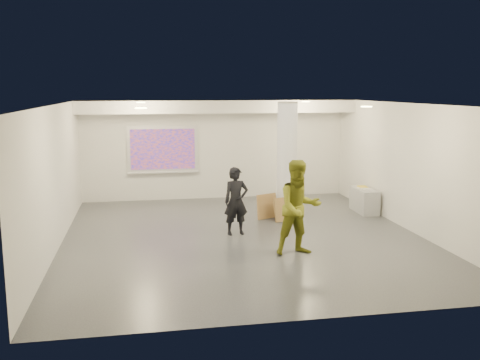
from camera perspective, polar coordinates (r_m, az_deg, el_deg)
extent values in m
cube|color=#34363B|center=(12.22, 0.34, -6.10)|extent=(8.00, 9.00, 0.01)
cube|color=silver|center=(11.76, 0.36, 8.11)|extent=(8.00, 9.00, 0.01)
cube|color=silver|center=(16.30, -2.61, 3.27)|extent=(8.00, 0.01, 3.00)
cube|color=silver|center=(7.60, 6.70, -4.31)|extent=(8.00, 0.01, 3.00)
cube|color=silver|center=(11.83, -19.06, 0.28)|extent=(0.01, 9.00, 3.00)
cube|color=silver|center=(13.23, 17.63, 1.31)|extent=(0.01, 9.00, 3.00)
cube|color=silver|center=(15.66, -2.37, 7.85)|extent=(8.00, 1.10, 0.36)
cylinder|color=#E6DF84|center=(14.05, -10.54, 8.13)|extent=(0.22, 0.22, 0.02)
cylinder|color=#E6DF84|center=(14.72, 7.04, 8.29)|extent=(0.22, 0.22, 0.02)
cylinder|color=#E6DF84|center=(10.05, -10.53, 7.55)|extent=(0.22, 0.22, 0.02)
cylinder|color=#E6DF84|center=(10.97, 13.33, 7.62)|extent=(0.22, 0.22, 0.02)
cylinder|color=white|center=(13.97, 5.02, 2.16)|extent=(0.52, 0.52, 3.00)
cube|color=silver|center=(16.11, -8.24, 3.29)|extent=(2.10, 0.06, 1.40)
cube|color=#0415BF|center=(16.07, -8.24, 3.27)|extent=(1.90, 0.01, 1.20)
cube|color=silver|center=(16.15, -8.18, 0.80)|extent=(2.10, 0.08, 0.04)
cube|color=#939698|center=(14.96, 13.12, -2.13)|extent=(0.49, 1.12, 0.64)
cube|color=silver|center=(14.93, 13.04, -0.85)|extent=(0.33, 0.39, 0.02)
cube|color=yellow|center=(15.08, 12.95, -0.72)|extent=(0.27, 0.35, 0.03)
cube|color=olive|center=(13.87, 2.88, -2.82)|extent=(0.59, 0.34, 0.64)
cube|color=olive|center=(13.63, 4.74, -3.14)|extent=(0.58, 0.33, 0.61)
imported|color=black|center=(12.27, -0.42, -2.27)|extent=(0.61, 0.44, 1.56)
imported|color=olive|center=(10.83, 6.32, -2.95)|extent=(1.02, 0.84, 1.93)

